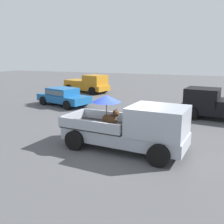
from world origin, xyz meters
TOP-DOWN VIEW (x-y plane):
  - ground_plane at (0.00, 0.00)m, footprint 80.00×80.00m
  - pickup_truck_main at (0.46, -0.05)m, footprint 5.23×2.70m
  - pickup_truck_red at (3.79, 6.64)m, footprint 5.02×2.73m
  - pickup_truck_far at (-8.28, 13.72)m, footprint 5.11×3.19m
  - parked_sedan_near at (-7.10, 7.03)m, footprint 4.63×3.00m

SIDE VIEW (x-z plane):
  - ground_plane at x=0.00m, z-range 0.00..0.00m
  - parked_sedan_near at x=-7.10m, z-range 0.08..1.41m
  - pickup_truck_red at x=3.79m, z-range -0.03..1.77m
  - pickup_truck_far at x=-8.28m, z-range -0.03..1.77m
  - pickup_truck_main at x=0.46m, z-range -0.13..2.05m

